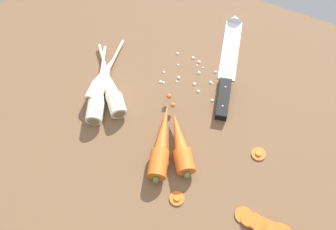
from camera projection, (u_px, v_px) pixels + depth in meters
ground_plane at (171, 116)px, 99.32cm from camera, size 120.00×90.00×4.00cm
chefs_knife at (229, 61)px, 104.63cm from camera, size 12.12×34.41×4.18cm
whole_carrot at (162, 143)px, 91.00cm from camera, size 9.56×21.79×4.20cm
whole_carrot_second at (180, 144)px, 90.86cm from camera, size 12.62×16.13×4.20cm
parsnip_front at (112, 89)px, 98.49cm from camera, size 17.22×18.34×4.00cm
parsnip_mid_left at (97, 94)px, 97.75cm from camera, size 11.40×22.12×4.00cm
parsnip_mid_right at (102, 79)px, 100.00cm from camera, size 5.65×20.82×4.00cm
carrot_slice_stack at (265, 226)px, 82.13cm from camera, size 12.89×4.83×3.89cm
carrot_slice_stray_near at (259, 154)px, 91.56cm from camera, size 3.29×3.29×0.70cm
carrot_slice_stray_mid at (177, 198)px, 86.26cm from camera, size 3.25×3.25×0.70cm
mince_crumbs at (191, 75)px, 102.60cm from camera, size 15.27×11.36×0.89cm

